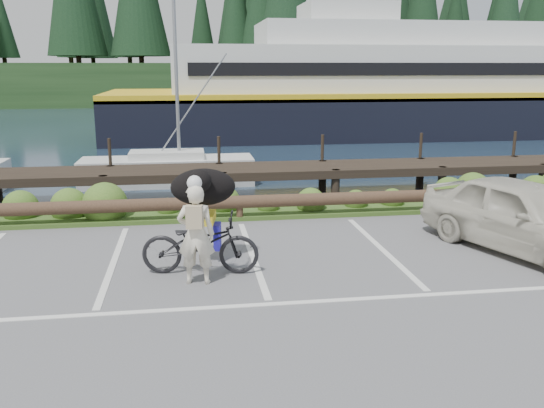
% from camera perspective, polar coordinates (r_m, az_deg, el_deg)
% --- Properties ---
extents(ground, '(72.00, 72.00, 0.00)m').
position_cam_1_polar(ground, '(9.29, -0.57, -8.96)').
color(ground, '#565558').
extents(harbor_backdrop, '(170.00, 160.00, 30.00)m').
position_cam_1_polar(harbor_backdrop, '(87.12, -7.51, 10.99)').
color(harbor_backdrop, '#162637').
rests_on(harbor_backdrop, ground).
extents(vegetation_strip, '(34.00, 1.60, 0.10)m').
position_cam_1_polar(vegetation_strip, '(14.29, -3.47, -0.72)').
color(vegetation_strip, '#3D5B21').
rests_on(vegetation_strip, ground).
extents(log_rail, '(32.00, 0.30, 0.60)m').
position_cam_1_polar(log_rail, '(13.63, -3.21, -1.64)').
color(log_rail, '#443021').
rests_on(log_rail, ground).
extents(bicycle, '(2.12, 1.00, 1.07)m').
position_cam_1_polar(bicycle, '(10.12, -7.13, -3.94)').
color(bicycle, black).
rests_on(bicycle, ground).
extents(cyclist, '(0.67, 0.49, 1.70)m').
position_cam_1_polar(cyclist, '(9.58, -7.53, -3.01)').
color(cyclist, beige).
rests_on(cyclist, ground).
extents(dog, '(0.74, 1.25, 0.68)m').
position_cam_1_polar(dog, '(10.53, -6.84, 1.68)').
color(dog, black).
rests_on(dog, bicycle).
extents(parked_car, '(3.11, 4.61, 1.46)m').
position_cam_1_polar(parked_car, '(12.16, 23.73, -1.09)').
color(parked_car, beige).
rests_on(parked_car, ground).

